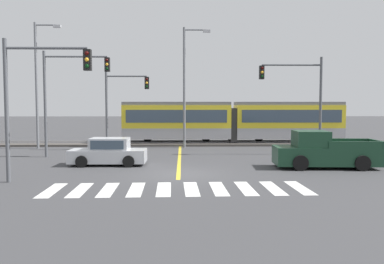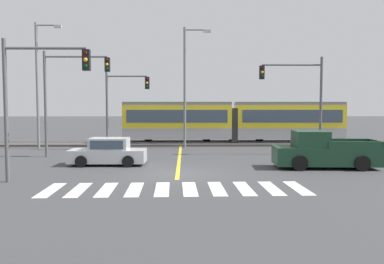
% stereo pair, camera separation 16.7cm
% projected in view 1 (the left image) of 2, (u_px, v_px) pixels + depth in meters
% --- Properties ---
extents(ground_plane, '(200.00, 200.00, 0.00)m').
position_uv_depth(ground_plane, '(179.00, 174.00, 19.71)').
color(ground_plane, '#3D3D3F').
extents(track_bed, '(120.00, 4.00, 0.18)m').
position_uv_depth(track_bed, '(180.00, 143.00, 34.63)').
color(track_bed, '#4C4742').
rests_on(track_bed, ground).
extents(rail_near, '(120.00, 0.08, 0.10)m').
position_uv_depth(rail_near, '(180.00, 142.00, 33.90)').
color(rail_near, '#939399').
rests_on(rail_near, track_bed).
extents(rail_far, '(120.00, 0.08, 0.10)m').
position_uv_depth(rail_far, '(180.00, 141.00, 35.34)').
color(rail_far, '#939399').
rests_on(rail_far, track_bed).
extents(light_rail_tram, '(18.50, 2.64, 3.43)m').
position_uv_depth(light_rail_tram, '(232.00, 120.00, 34.60)').
color(light_rail_tram, '#9E9EA3').
rests_on(light_rail_tram, track_bed).
extents(crosswalk_stripe_0, '(0.63, 2.81, 0.01)m').
position_uv_depth(crosswalk_stripe_0, '(52.00, 190.00, 15.97)').
color(crosswalk_stripe_0, silver).
rests_on(crosswalk_stripe_0, ground).
extents(crosswalk_stripe_1, '(0.63, 2.81, 0.01)m').
position_uv_depth(crosswalk_stripe_1, '(80.00, 190.00, 16.02)').
color(crosswalk_stripe_1, silver).
rests_on(crosswalk_stripe_1, ground).
extents(crosswalk_stripe_2, '(0.63, 2.81, 0.01)m').
position_uv_depth(crosswalk_stripe_2, '(108.00, 190.00, 16.07)').
color(crosswalk_stripe_2, silver).
rests_on(crosswalk_stripe_2, ground).
extents(crosswalk_stripe_3, '(0.63, 2.81, 0.01)m').
position_uv_depth(crosswalk_stripe_3, '(136.00, 189.00, 16.13)').
color(crosswalk_stripe_3, silver).
rests_on(crosswalk_stripe_3, ground).
extents(crosswalk_stripe_4, '(0.63, 2.81, 0.01)m').
position_uv_depth(crosswalk_stripe_4, '(164.00, 189.00, 16.18)').
color(crosswalk_stripe_4, silver).
rests_on(crosswalk_stripe_4, ground).
extents(crosswalk_stripe_5, '(0.63, 2.81, 0.01)m').
position_uv_depth(crosswalk_stripe_5, '(191.00, 189.00, 16.24)').
color(crosswalk_stripe_5, silver).
rests_on(crosswalk_stripe_5, ground).
extents(crosswalk_stripe_6, '(0.63, 2.81, 0.01)m').
position_uv_depth(crosswalk_stripe_6, '(219.00, 189.00, 16.29)').
color(crosswalk_stripe_6, silver).
rests_on(crosswalk_stripe_6, ground).
extents(crosswalk_stripe_7, '(0.63, 2.81, 0.01)m').
position_uv_depth(crosswalk_stripe_7, '(246.00, 188.00, 16.35)').
color(crosswalk_stripe_7, silver).
rests_on(crosswalk_stripe_7, ground).
extents(crosswalk_stripe_8, '(0.63, 2.81, 0.01)m').
position_uv_depth(crosswalk_stripe_8, '(273.00, 188.00, 16.40)').
color(crosswalk_stripe_8, silver).
rests_on(crosswalk_stripe_8, ground).
extents(crosswalk_stripe_9, '(0.63, 2.81, 0.01)m').
position_uv_depth(crosswalk_stripe_9, '(300.00, 188.00, 16.46)').
color(crosswalk_stripe_9, silver).
rests_on(crosswalk_stripe_9, ground).
extents(lane_centre_line, '(0.20, 14.47, 0.01)m').
position_uv_depth(lane_centre_line, '(179.00, 158.00, 25.42)').
color(lane_centre_line, gold).
rests_on(lane_centre_line, ground).
extents(sedan_crossing, '(4.22, 1.95, 1.52)m').
position_uv_depth(sedan_crossing, '(108.00, 153.00, 22.63)').
color(sedan_crossing, '#B7BABF').
rests_on(sedan_crossing, ground).
extents(pickup_truck, '(5.50, 2.44, 1.98)m').
position_uv_depth(pickup_truck, '(323.00, 152.00, 21.61)').
color(pickup_truck, '#193D28').
rests_on(pickup_truck, ground).
extents(traffic_light_far_left, '(3.25, 0.38, 5.98)m').
position_uv_depth(traffic_light_far_left, '(121.00, 98.00, 30.10)').
color(traffic_light_far_left, '#515459').
rests_on(traffic_light_far_left, ground).
extents(traffic_light_mid_right, '(4.25, 0.38, 6.56)m').
position_uv_depth(traffic_light_mid_right, '(300.00, 91.00, 27.17)').
color(traffic_light_mid_right, '#515459').
rests_on(traffic_light_mid_right, ground).
extents(traffic_light_near_left, '(3.75, 0.38, 6.19)m').
position_uv_depth(traffic_light_near_left, '(35.00, 88.00, 17.39)').
color(traffic_light_near_left, '#515459').
rests_on(traffic_light_near_left, ground).
extents(traffic_light_mid_left, '(4.25, 0.38, 6.79)m').
position_uv_depth(traffic_light_mid_left, '(66.00, 87.00, 25.93)').
color(traffic_light_mid_left, '#515459').
rests_on(traffic_light_mid_left, ground).
extents(street_lamp_west, '(2.04, 0.28, 9.60)m').
position_uv_depth(street_lamp_west, '(39.00, 78.00, 30.94)').
color(street_lamp_west, slate).
rests_on(street_lamp_west, ground).
extents(street_lamp_centre, '(2.12, 0.28, 9.36)m').
position_uv_depth(street_lamp_centre, '(187.00, 80.00, 31.65)').
color(street_lamp_centre, slate).
rests_on(street_lamp_centre, ground).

